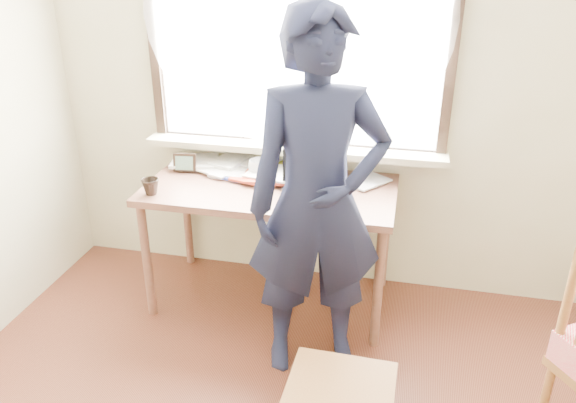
% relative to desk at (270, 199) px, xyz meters
% --- Properties ---
extents(room_shell, '(3.52, 4.02, 2.61)m').
position_rel_desk_xyz_m(room_shell, '(0.25, -1.43, 0.94)').
color(room_shell, beige).
rests_on(room_shell, ground).
extents(desk, '(1.46, 0.73, 0.78)m').
position_rel_desk_xyz_m(desk, '(0.00, 0.00, 0.00)').
color(desk, brown).
rests_on(desk, ground).
extents(laptop, '(0.40, 0.35, 0.25)m').
position_rel_desk_xyz_m(laptop, '(0.26, -0.03, 0.14)').
color(laptop, black).
rests_on(laptop, desk).
extents(mug_white, '(0.17, 0.17, 0.11)m').
position_rel_desk_xyz_m(mug_white, '(-0.10, 0.14, 0.13)').
color(mug_white, white).
rests_on(mug_white, desk).
extents(mug_dark, '(0.14, 0.14, 0.09)m').
position_rel_desk_xyz_m(mug_dark, '(-0.63, -0.25, 0.13)').
color(mug_dark, black).
rests_on(mug_dark, desk).
extents(mouse, '(0.10, 0.07, 0.04)m').
position_rel_desk_xyz_m(mouse, '(0.45, -0.10, 0.10)').
color(mouse, black).
rests_on(mouse, desk).
extents(desk_clutter, '(0.86, 0.45, 0.05)m').
position_rel_desk_xyz_m(desk_clutter, '(-0.36, 0.22, 0.10)').
color(desk_clutter, '#3545AD').
rests_on(desk_clutter, desk).
extents(book_a, '(0.22, 0.29, 0.03)m').
position_rel_desk_xyz_m(book_a, '(-0.40, 0.17, 0.09)').
color(book_a, white).
rests_on(book_a, desk).
extents(book_b, '(0.30, 0.31, 0.02)m').
position_rel_desk_xyz_m(book_b, '(0.47, 0.23, 0.09)').
color(book_b, white).
rests_on(book_b, desk).
extents(picture_frame, '(0.14, 0.03, 0.11)m').
position_rel_desk_xyz_m(picture_frame, '(-0.57, 0.10, 0.14)').
color(picture_frame, black).
rests_on(picture_frame, desk).
extents(work_chair, '(0.44, 0.42, 0.44)m').
position_rel_desk_xyz_m(work_chair, '(0.58, -1.17, -0.32)').
color(work_chair, '#9D6633').
rests_on(work_chair, ground).
extents(person, '(0.79, 0.63, 1.87)m').
position_rel_desk_xyz_m(person, '(0.36, -0.49, 0.24)').
color(person, black).
rests_on(person, ground).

